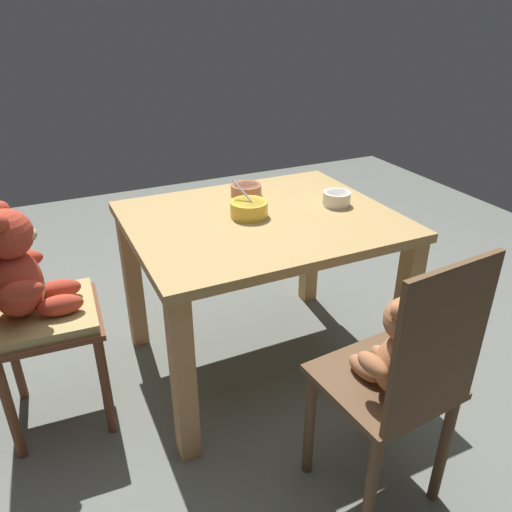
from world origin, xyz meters
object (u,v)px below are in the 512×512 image
object	(u,v)px
teddy_chair_near_front	(399,368)
porridge_bowl_white_near_right	(337,198)
dining_table	(261,245)
porridge_bowl_terracotta_far_center	(246,190)
teddy_chair_near_left	(24,289)
porridge_bowl_yellow_center	(249,208)

from	to	relation	value
teddy_chair_near_front	porridge_bowl_white_near_right	distance (m)	0.88
dining_table	porridge_bowl_terracotta_far_center	world-z (taller)	porridge_bowl_terracotta_far_center
dining_table	teddy_chair_near_left	size ratio (longest dim) A/B	1.13
teddy_chair_near_left	porridge_bowl_yellow_center	bearing A→B (deg)	3.05
porridge_bowl_terracotta_far_center	teddy_chair_near_left	bearing A→B (deg)	-167.60
teddy_chair_near_front	porridge_bowl_yellow_center	bearing A→B (deg)	1.46
teddy_chair_near_front	porridge_bowl_terracotta_far_center	distance (m)	1.08
dining_table	porridge_bowl_yellow_center	bearing A→B (deg)	150.04
porridge_bowl_white_near_right	porridge_bowl_terracotta_far_center	world-z (taller)	porridge_bowl_white_near_right
teddy_chair_near_front	teddy_chair_near_left	world-z (taller)	teddy_chair_near_front
porridge_bowl_yellow_center	porridge_bowl_white_near_right	bearing A→B (deg)	-6.41
porridge_bowl_white_near_right	porridge_bowl_yellow_center	xyz separation A→B (m)	(-0.39, 0.04, 0.00)
teddy_chair_near_front	teddy_chair_near_left	size ratio (longest dim) A/B	1.00
dining_table	porridge_bowl_yellow_center	size ratio (longest dim) A/B	6.78
porridge_bowl_terracotta_far_center	porridge_bowl_yellow_center	distance (m)	0.23
teddy_chair_near_left	porridge_bowl_terracotta_far_center	distance (m)	0.99
porridge_bowl_white_near_right	porridge_bowl_yellow_center	size ratio (longest dim) A/B	0.75
porridge_bowl_white_near_right	porridge_bowl_yellow_center	distance (m)	0.39
porridge_bowl_white_near_right	teddy_chair_near_front	bearing A→B (deg)	-110.20
teddy_chair_near_left	porridge_bowl_yellow_center	xyz separation A→B (m)	(0.87, -0.01, 0.16)
dining_table	porridge_bowl_white_near_right	distance (m)	0.38
teddy_chair_near_left	porridge_bowl_white_near_right	size ratio (longest dim) A/B	7.99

